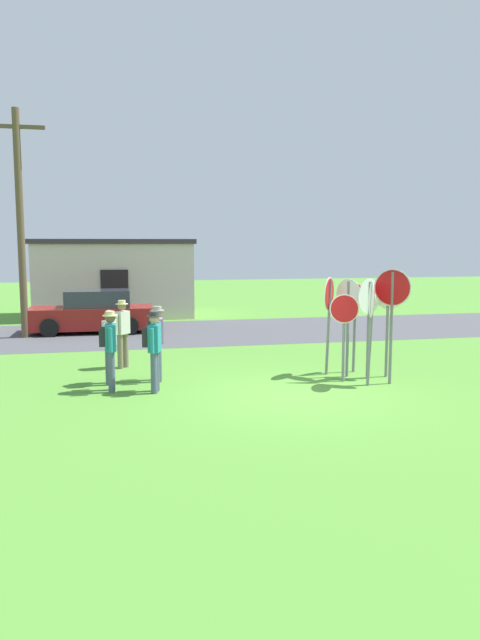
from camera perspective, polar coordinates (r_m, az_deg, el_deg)
The scene contains 18 objects.
ground_plane at distance 12.80m, azimuth 5.23°, elevation -7.14°, with size 80.00×80.00×0.00m, color #518E33.
street_asphalt at distance 21.94m, azimuth -2.35°, elevation -1.08°, with size 60.00×6.40×0.01m, color #4C4C51.
building_background at distance 27.13m, azimuth -11.76°, elevation 3.92°, with size 6.72×4.12×3.34m.
utility_pole at distance 21.59m, azimuth -19.92°, elevation 8.84°, with size 1.80×0.24×7.52m.
parked_car_on_street at distance 22.32m, azimuth -13.64°, elevation 0.64°, with size 4.36×2.13×1.51m.
stop_sign_rear_right at distance 15.14m, azimuth 10.74°, elevation 0.68°, with size 0.56×0.34×2.21m.
stop_sign_leaning_left at distance 14.44m, azimuth 11.99°, elevation 0.94°, with size 0.73×0.44×2.36m.
stop_sign_low_front at distance 14.57m, azimuth 10.11°, elevation 0.87°, with size 0.36×0.64×2.33m.
stop_sign_leaning_right at distance 13.74m, azimuth 12.19°, elevation 0.52°, with size 0.26×0.78×2.33m.
stop_sign_rear_left at distance 13.99m, azimuth 14.07°, elevation 1.41°, with size 0.63×0.58×2.61m.
stop_sign_far_back at distance 14.75m, azimuth 13.70°, elevation 0.97°, with size 0.48×0.58×2.37m.
stop_sign_center_cluster at distance 14.72m, azimuth 8.35°, elevation 1.15°, with size 0.50×0.68×2.37m.
stop_sign_nearest at distance 14.11m, azimuth 9.73°, elevation -0.27°, with size 0.65×0.25×2.02m.
person_in_blue at distance 13.98m, azimuth -12.14°, elevation -2.07°, with size 0.32×0.54×1.69m.
person_in_teal at distance 13.28m, azimuth -12.10°, elevation -2.30°, with size 0.40×0.57×1.74m.
person_with_sunhat at distance 15.72m, azimuth -10.97°, elevation -0.90°, with size 0.40×0.45×1.74m.
person_in_dark_shirt at distance 14.09m, azimuth -7.80°, elevation -1.66°, with size 0.40×0.57×1.74m.
person_near_signs at distance 13.03m, azimuth -8.10°, elevation -2.40°, with size 0.42×0.55×1.74m.
Camera 1 is at (-3.79, -11.81, 3.17)m, focal length 34.12 mm.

